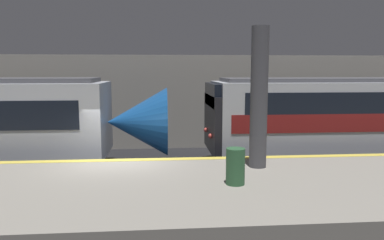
# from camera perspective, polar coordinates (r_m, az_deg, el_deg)

# --- Properties ---
(ground_plane) EXTENTS (120.00, 120.00, 0.00)m
(ground_plane) POSITION_cam_1_polar(r_m,az_deg,el_deg) (11.74, -10.96, -11.22)
(ground_plane) COLOR black
(platform) EXTENTS (40.00, 5.09, 1.14)m
(platform) POSITION_cam_1_polar(r_m,az_deg,el_deg) (9.18, -12.73, -13.00)
(platform) COLOR gray
(platform) RESTS_ON ground
(station_rear_barrier) EXTENTS (50.00, 0.15, 4.47)m
(station_rear_barrier) POSITION_cam_1_polar(r_m,az_deg,el_deg) (17.99, -8.89, 2.67)
(station_rear_barrier) COLOR #9E998E
(station_rear_barrier) RESTS_ON ground
(support_pillar_near) EXTENTS (0.47, 0.47, 3.79)m
(support_pillar_near) POSITION_cam_1_polar(r_m,az_deg,el_deg) (10.21, 10.17, 3.32)
(support_pillar_near) COLOR #47474C
(support_pillar_near) RESTS_ON platform
(trash_bin) EXTENTS (0.44, 0.44, 0.85)m
(trash_bin) POSITION_cam_1_polar(r_m,az_deg,el_deg) (8.78, 6.63, -7.03)
(trash_bin) COLOR #2D5B38
(trash_bin) RESTS_ON platform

